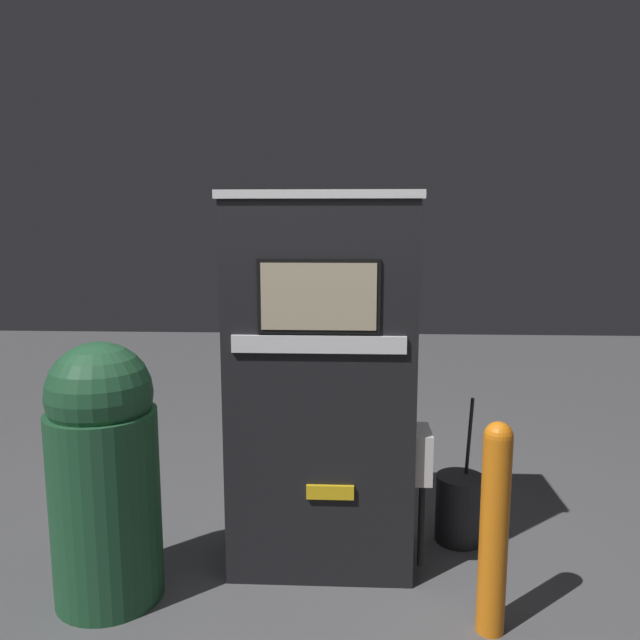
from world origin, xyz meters
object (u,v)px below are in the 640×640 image
Objects in this scene: gas_pump at (322,383)px; trash_bin at (104,471)px; squeegee_bucket at (459,508)px; safety_bollard at (494,524)px.

gas_pump is 1.55× the size of trash_bin.
squeegee_bucket is (1.78, 0.62, -0.45)m from trash_bin.
squeegee_bucket is at bearing 19.05° from trash_bin.
trash_bin is at bearing -160.95° from squeegee_bucket.
gas_pump is 1.12m from squeegee_bucket.
trash_bin is at bearing 174.25° from safety_bollard.
trash_bin is (-1.01, -0.39, -0.33)m from gas_pump.
squeegee_bucket is (-0.00, 0.79, -0.31)m from safety_bollard.
safety_bollard is 1.80m from trash_bin.
gas_pump reaches higher than trash_bin.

